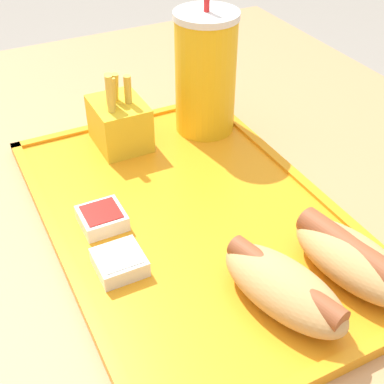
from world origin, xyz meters
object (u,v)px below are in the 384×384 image
at_px(hot_dog_near, 284,287).
at_px(sauce_cup_mayo, 119,262).
at_px(soda_cup, 206,73).
at_px(hot_dog_far, 352,259).
at_px(sauce_cup_ketchup, 102,218).
at_px(fries_carton, 119,122).

xyz_separation_m(hot_dog_near, sauce_cup_mayo, (-0.11, -0.11, -0.01)).
bearing_deg(hot_dog_near, sauce_cup_mayo, -133.51).
distance_m(soda_cup, hot_dog_near, 0.32).
distance_m(soda_cup, sauce_cup_mayo, 0.29).
bearing_deg(sauce_cup_mayo, soda_cup, 135.28).
xyz_separation_m(hot_dog_far, sauce_cup_ketchup, (-0.18, -0.18, -0.01)).
height_order(soda_cup, hot_dog_far, soda_cup).
relative_size(hot_dog_far, fries_carton, 1.32).
distance_m(hot_dog_near, fries_carton, 0.32).
bearing_deg(hot_dog_far, sauce_cup_ketchup, -134.05).
height_order(fries_carton, sauce_cup_mayo, fries_carton).
height_order(hot_dog_far, sauce_cup_ketchup, hot_dog_far).
bearing_deg(soda_cup, hot_dog_far, -1.46).
bearing_deg(sauce_cup_mayo, sauce_cup_ketchup, 174.58).
bearing_deg(sauce_cup_ketchup, hot_dog_near, 31.05).
bearing_deg(fries_carton, hot_dog_far, 18.73).
distance_m(fries_carton, sauce_cup_mayo, 0.23).
bearing_deg(sauce_cup_mayo, fries_carton, 159.01).
relative_size(fries_carton, sauce_cup_ketchup, 2.32).
bearing_deg(hot_dog_near, hot_dog_far, 90.00).
xyz_separation_m(hot_dog_far, hot_dog_near, (0.00, -0.08, -0.00)).
relative_size(soda_cup, hot_dog_near, 1.36).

